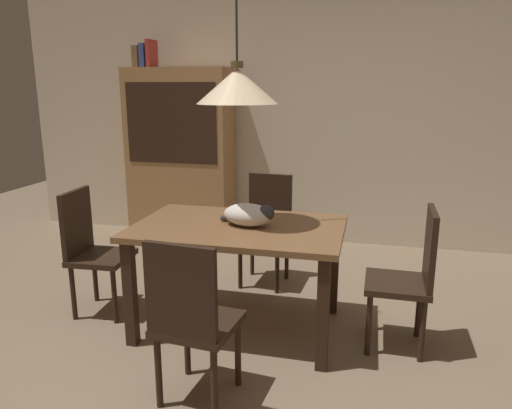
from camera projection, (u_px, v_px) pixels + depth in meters
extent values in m
plane|color=#847056|center=(237.00, 367.00, 2.92)|extent=(10.00, 10.00, 0.00)
cube|color=beige|center=(304.00, 107.00, 5.08)|extent=(6.40, 0.10, 2.90)
cube|color=brown|center=(238.00, 228.00, 3.24)|extent=(1.40, 0.90, 0.04)
cube|color=black|center=(130.00, 294.00, 3.10)|extent=(0.07, 0.07, 0.71)
cube|color=black|center=(323.00, 315.00, 2.82)|extent=(0.07, 0.07, 0.71)
cube|color=black|center=(177.00, 254.00, 3.83)|extent=(0.07, 0.07, 0.71)
cube|color=black|center=(334.00, 268.00, 3.55)|extent=(0.07, 0.07, 0.71)
cube|color=black|center=(397.00, 284.00, 3.07)|extent=(0.41, 0.41, 0.04)
cube|color=black|center=(430.00, 248.00, 2.96)|extent=(0.04, 0.38, 0.48)
cylinder|color=black|center=(370.00, 303.00, 3.31)|extent=(0.04, 0.04, 0.41)
cylinder|color=black|center=(369.00, 325.00, 3.01)|extent=(0.04, 0.04, 0.41)
cylinder|color=black|center=(419.00, 308.00, 3.23)|extent=(0.04, 0.04, 0.41)
cylinder|color=black|center=(422.00, 331.00, 2.93)|extent=(0.04, 0.04, 0.41)
cube|color=black|center=(102.00, 257.00, 3.55)|extent=(0.42, 0.42, 0.04)
cube|color=black|center=(76.00, 222.00, 3.51)|extent=(0.06, 0.38, 0.48)
cylinder|color=black|center=(114.00, 296.00, 3.42)|extent=(0.04, 0.04, 0.41)
cylinder|color=black|center=(133.00, 279.00, 3.73)|extent=(0.04, 0.04, 0.41)
cylinder|color=black|center=(73.00, 293.00, 3.47)|extent=(0.04, 0.04, 0.41)
cylinder|color=black|center=(95.00, 276.00, 3.78)|extent=(0.04, 0.04, 0.41)
cube|color=black|center=(198.00, 324.00, 2.55)|extent=(0.44, 0.44, 0.04)
cube|color=black|center=(180.00, 292.00, 2.32)|extent=(0.38, 0.08, 0.48)
cylinder|color=black|center=(238.00, 352.00, 2.70)|extent=(0.04, 0.04, 0.41)
cylinder|color=black|center=(187.00, 342.00, 2.80)|extent=(0.04, 0.04, 0.41)
cylinder|color=black|center=(214.00, 384.00, 2.41)|extent=(0.04, 0.04, 0.41)
cylinder|color=black|center=(158.00, 372.00, 2.51)|extent=(0.04, 0.04, 0.41)
cube|color=black|center=(264.00, 236.00, 4.06)|extent=(0.43, 0.43, 0.04)
cube|color=black|center=(270.00, 201.00, 4.17)|extent=(0.38, 0.06, 0.48)
cylinder|color=black|center=(240.00, 265.00, 4.02)|extent=(0.04, 0.04, 0.41)
cylinder|color=black|center=(277.00, 269.00, 3.92)|extent=(0.04, 0.04, 0.41)
cylinder|color=black|center=(252.00, 253.00, 4.31)|extent=(0.04, 0.04, 0.41)
cylinder|color=black|center=(287.00, 257.00, 4.22)|extent=(0.04, 0.04, 0.41)
ellipsoid|color=silver|center=(248.00, 215.00, 3.20)|extent=(0.37, 0.27, 0.15)
sphere|color=#333338|center=(266.00, 213.00, 3.15)|extent=(0.11, 0.11, 0.11)
cylinder|color=#333338|center=(234.00, 219.00, 3.30)|extent=(0.18, 0.04, 0.04)
cone|color=beige|center=(237.00, 86.00, 3.01)|extent=(0.52, 0.52, 0.22)
cylinder|color=#513D23|center=(237.00, 65.00, 2.98)|extent=(0.08, 0.08, 0.04)
cube|color=#A87A4C|center=(181.00, 156.00, 5.18)|extent=(1.10, 0.44, 1.85)
cube|color=black|center=(171.00, 123.00, 4.88)|extent=(0.97, 0.01, 0.81)
cube|color=black|center=(184.00, 235.00, 5.39)|extent=(1.12, 0.45, 0.08)
cube|color=brown|center=(140.00, 57.00, 5.03)|extent=(0.06, 0.24, 0.22)
cube|color=#384C93|center=(146.00, 56.00, 5.01)|extent=(0.06, 0.24, 0.24)
cube|color=#B73833|center=(152.00, 54.00, 4.99)|extent=(0.04, 0.22, 0.28)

